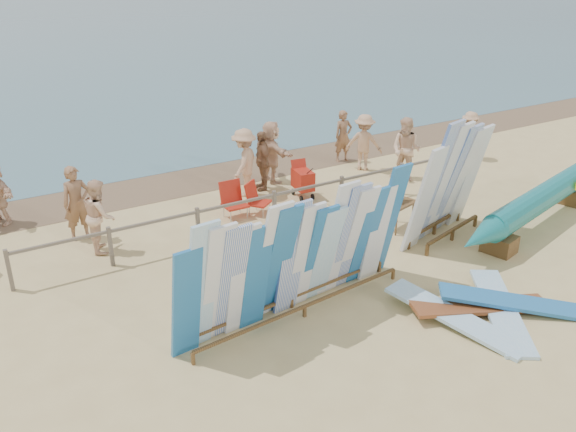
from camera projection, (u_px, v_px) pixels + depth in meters
ground at (347, 276)px, 12.59m from camera, size 160.00×160.00×0.00m
wet_sand_strip at (204, 176)px, 18.22m from camera, size 40.00×2.60×0.01m
fence at (274, 201)px, 14.68m from camera, size 12.08×0.08×0.90m
main_surfboard_rack at (298, 259)px, 10.90m from camera, size 5.05×1.12×2.50m
side_surfboard_rack at (448, 184)px, 13.77m from camera, size 2.66×1.29×2.97m
outrigger_canoe at (541, 200)px, 14.67m from camera, size 7.29×2.44×1.05m
vendor_table at (397, 214)px, 14.62m from camera, size 0.96×0.79×1.11m
flat_board_b at (500, 315)px, 11.25m from camera, size 1.97×2.55×0.22m
flat_board_a at (453, 324)px, 10.99m from camera, size 1.19×2.75×0.30m
flat_board_c at (480, 312)px, 11.37m from camera, size 2.73×1.44×0.26m
flat_board_d at (511, 310)px, 11.40m from camera, size 2.46×2.10×0.37m
beach_chair_left at (235, 207)px, 15.29m from camera, size 0.58×0.60×0.91m
beach_chair_right at (258, 205)px, 15.49m from camera, size 0.74×0.75×0.83m
stroller at (303, 183)px, 16.48m from camera, size 0.60×0.79×1.00m
beachgoer_extra_0 at (469, 135)px, 19.43m from camera, size 0.65×1.07×1.54m
beachgoer_4 at (262, 160)px, 16.89m from camera, size 0.62×1.05×1.68m
beachgoer_3 at (244, 163)px, 16.41m from camera, size 1.22×1.19×1.87m
beachgoer_7 at (343, 136)px, 19.18m from camera, size 0.63×0.40×1.63m
beachgoer_2 at (100, 215)px, 13.42m from camera, size 0.55×0.87×1.66m
beachgoer_1 at (77, 203)px, 13.92m from camera, size 0.66×0.39×1.76m
beachgoer_8 at (406, 149)px, 17.53m from camera, size 0.77×1.00×1.85m
beachgoer_5 at (271, 152)px, 17.43m from camera, size 0.57×1.68×1.80m
beachgoer_9 at (364, 142)px, 18.41m from camera, size 1.08×1.13×1.72m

